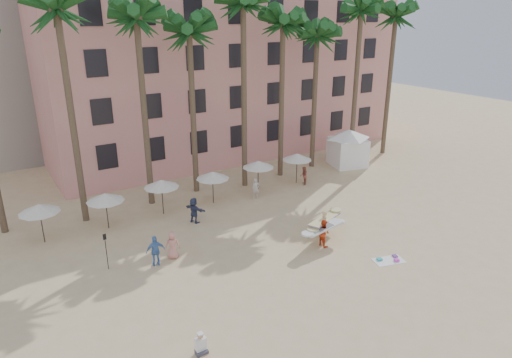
{
  "coord_description": "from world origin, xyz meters",
  "views": [
    {
      "loc": [
        -15.4,
        -16.49,
        13.71
      ],
      "look_at": [
        -1.23,
        6.0,
        4.0
      ],
      "focal_mm": 32.0,
      "sensor_mm": 36.0,
      "label": 1
    }
  ],
  "objects": [
    {
      "name": "cabana",
      "position": [
        14.01,
        13.93,
        2.07
      ],
      "size": [
        5.53,
        5.53,
        3.5
      ],
      "color": "white",
      "rests_on": "ground"
    },
    {
      "name": "ground",
      "position": [
        0.0,
        0.0,
        0.0
      ],
      "size": [
        120.0,
        120.0,
        0.0
      ],
      "primitive_type": "plane",
      "color": "#D1B789",
      "rests_on": "ground"
    },
    {
      "name": "palm_row",
      "position": [
        0.51,
        15.0,
        12.97
      ],
      "size": [
        44.4,
        5.4,
        16.3
      ],
      "color": "brown",
      "rests_on": "ground"
    },
    {
      "name": "beachgoers",
      "position": [
        -2.8,
        9.05,
        0.88
      ],
      "size": [
        16.29,
        6.7,
        1.86
      ],
      "color": "#383F62",
      "rests_on": "ground"
    },
    {
      "name": "carrier_yellow",
      "position": [
        2.47,
        3.6,
        1.04
      ],
      "size": [
        3.42,
        2.13,
        1.85
      ],
      "color": "tan",
      "rests_on": "ground"
    },
    {
      "name": "beach_towel",
      "position": [
        3.8,
        -0.74,
        0.03
      ],
      "size": [
        2.0,
        1.45,
        0.14
      ],
      "color": "white",
      "rests_on": "ground"
    },
    {
      "name": "seated_man",
      "position": [
        -9.0,
        -2.02,
        0.37
      ],
      "size": [
        0.48,
        0.83,
        1.08
      ],
      "color": "#3F3F4C",
      "rests_on": "ground"
    },
    {
      "name": "umbrella_row",
      "position": [
        -3.0,
        12.5,
        2.33
      ],
      "size": [
        22.5,
        2.7,
        2.73
      ],
      "color": "#332B23",
      "rests_on": "ground"
    },
    {
      "name": "carrier_white",
      "position": [
        1.69,
        2.79,
        0.93
      ],
      "size": [
        2.82,
        1.03,
        1.75
      ],
      "color": "red",
      "rests_on": "ground"
    },
    {
      "name": "paddle",
      "position": [
        -10.46,
        7.09,
        1.41
      ],
      "size": [
        0.18,
        0.04,
        2.23
      ],
      "color": "black",
      "rests_on": "ground"
    },
    {
      "name": "pink_hotel",
      "position": [
        7.0,
        26.0,
        8.0
      ],
      "size": [
        35.0,
        14.0,
        16.0
      ],
      "primitive_type": "cube",
      "color": "#DA9384",
      "rests_on": "ground"
    }
  ]
}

